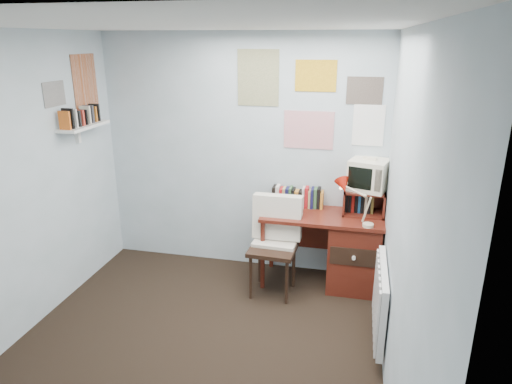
# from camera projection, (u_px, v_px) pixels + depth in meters

# --- Properties ---
(ground) EXTENTS (3.50, 3.50, 0.00)m
(ground) POSITION_uv_depth(u_px,v_px,m) (188.00, 361.00, 3.60)
(ground) COLOR black
(ground) RESTS_ON ground
(back_wall) EXTENTS (3.00, 0.02, 2.50)m
(back_wall) POSITION_uv_depth(u_px,v_px,m) (242.00, 155.00, 4.82)
(back_wall) COLOR silver
(back_wall) RESTS_ON ground
(right_wall) EXTENTS (0.02, 3.50, 2.50)m
(right_wall) POSITION_uv_depth(u_px,v_px,m) (401.00, 233.00, 2.89)
(right_wall) COLOR silver
(right_wall) RESTS_ON ground
(ceiling) EXTENTS (3.00, 3.50, 0.02)m
(ceiling) POSITION_uv_depth(u_px,v_px,m) (168.00, 25.00, 2.80)
(ceiling) COLOR white
(ceiling) RESTS_ON back_wall
(desk) EXTENTS (1.20, 0.55, 0.76)m
(desk) POSITION_uv_depth(u_px,v_px,m) (348.00, 249.00, 4.59)
(desk) COLOR #5C1F15
(desk) RESTS_ON ground
(desk_chair) EXTENTS (0.51, 0.49, 0.94)m
(desk_chair) POSITION_uv_depth(u_px,v_px,m) (273.00, 249.00, 4.44)
(desk_chair) COLOR black
(desk_chair) RESTS_ON ground
(desk_lamp) EXTENTS (0.26, 0.23, 0.37)m
(desk_lamp) POSITION_uv_depth(u_px,v_px,m) (369.00, 208.00, 4.18)
(desk_lamp) COLOR red
(desk_lamp) RESTS_ON desk
(tv_riser) EXTENTS (0.40, 0.30, 0.25)m
(tv_riser) POSITION_uv_depth(u_px,v_px,m) (364.00, 202.00, 4.52)
(tv_riser) COLOR #5C1F15
(tv_riser) RESTS_ON desk
(crt_tv) EXTENTS (0.42, 0.40, 0.33)m
(crt_tv) POSITION_uv_depth(u_px,v_px,m) (369.00, 173.00, 4.44)
(crt_tv) COLOR #ECE3C6
(crt_tv) RESTS_ON tv_riser
(book_row) EXTENTS (0.60, 0.14, 0.22)m
(book_row) POSITION_uv_depth(u_px,v_px,m) (301.00, 196.00, 4.72)
(book_row) COLOR #5C1F15
(book_row) RESTS_ON desk
(radiator) EXTENTS (0.09, 0.80, 0.60)m
(radiator) POSITION_uv_depth(u_px,v_px,m) (381.00, 300.00, 3.67)
(radiator) COLOR white
(radiator) RESTS_ON right_wall
(wall_shelf) EXTENTS (0.20, 0.62, 0.24)m
(wall_shelf) POSITION_uv_depth(u_px,v_px,m) (84.00, 126.00, 4.40)
(wall_shelf) COLOR white
(wall_shelf) RESTS_ON left_wall
(posters_back) EXTENTS (1.20, 0.01, 0.90)m
(posters_back) POSITION_uv_depth(u_px,v_px,m) (310.00, 100.00, 4.48)
(posters_back) COLOR white
(posters_back) RESTS_ON back_wall
(posters_left) EXTENTS (0.01, 0.70, 0.60)m
(posters_left) POSITION_uv_depth(u_px,v_px,m) (70.00, 86.00, 4.29)
(posters_left) COLOR white
(posters_left) RESTS_ON left_wall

